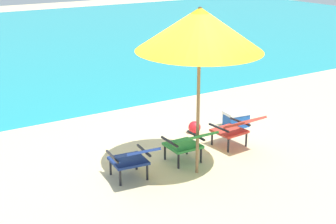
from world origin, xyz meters
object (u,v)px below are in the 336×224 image
lounge_chair_left (133,157)px  lounge_chair_right (237,127)px  beach_umbrella_center (200,29)px  beach_ball (194,127)px  cooler_box (236,119)px  lounge_chair_center (189,142)px

lounge_chair_left → lounge_chair_right: (2.16, 0.17, 0.00)m
lounge_chair_left → beach_umbrella_center: size_ratio=0.36×
lounge_chair_right → beach_umbrella_center: size_ratio=0.35×
beach_ball → lounge_chair_right: bearing=-80.4°
cooler_box → lounge_chair_left: bearing=-160.2°
beach_umbrella_center → beach_ball: bearing=55.9°
beach_umbrella_center → cooler_box: (1.88, 1.30, -2.11)m
lounge_chair_center → lounge_chair_left: bearing=-177.0°
lounge_chair_right → beach_umbrella_center: bearing=-159.6°
beach_umbrella_center → lounge_chair_left: bearing=165.5°
lounge_chair_left → lounge_chair_center: same height
lounge_chair_right → lounge_chair_center: bearing=-174.1°
lounge_chair_left → cooler_box: lounge_chair_left is taller
beach_umbrella_center → lounge_chair_right: bearing=20.4°
beach_umbrella_center → beach_ball: 2.77m
lounge_chair_left → lounge_chair_center: 1.07m
beach_umbrella_center → beach_ball: beach_umbrella_center is taller
lounge_chair_left → cooler_box: size_ratio=1.84×
lounge_chair_right → beach_ball: bearing=99.6°
lounge_chair_center → beach_umbrella_center: bearing=-100.6°
lounge_chair_left → lounge_chair_right: size_ratio=1.01×
lounge_chair_right → cooler_box: bearing=49.9°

